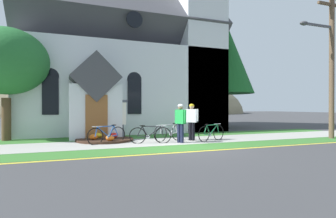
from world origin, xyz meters
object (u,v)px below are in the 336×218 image
(utility_pole, at_px, (330,49))
(roadside_conifer, at_px, (225,57))
(yard_deciduous_tree, at_px, (6,62))
(church_sign, at_px, (103,113))
(bicycle_green, at_px, (107,135))
(bicycle_red, at_px, (169,132))
(cyclist_in_white_jersey, at_px, (180,120))
(bicycle_silver, at_px, (211,133))
(bicycle_white, at_px, (150,135))
(cyclist_in_blue_jersey, at_px, (192,119))

(utility_pole, height_order, roadside_conifer, roadside_conifer)
(yard_deciduous_tree, bearing_deg, church_sign, -14.73)
(bicycle_green, bearing_deg, bicycle_red, 0.97)
(bicycle_green, relative_size, cyclist_in_white_jersey, 0.99)
(bicycle_red, distance_m, bicycle_silver, 1.91)
(church_sign, relative_size, roadside_conifer, 0.28)
(yard_deciduous_tree, bearing_deg, bicycle_white, -29.11)
(church_sign, height_order, bicycle_silver, church_sign)
(bicycle_silver, bearing_deg, utility_pole, -11.57)
(roadside_conifer, bearing_deg, utility_pole, -85.15)
(bicycle_white, xyz_separation_m, yard_deciduous_tree, (-5.86, 3.26, 3.23))
(bicycle_green, bearing_deg, cyclist_in_white_jersey, -15.41)
(church_sign, bearing_deg, bicycle_green, -91.83)
(church_sign, relative_size, bicycle_green, 1.38)
(church_sign, relative_size, bicycle_silver, 1.41)
(church_sign, xyz_separation_m, bicycle_silver, (4.51, -2.27, -0.86))
(utility_pole, bearing_deg, church_sign, 161.55)
(bicycle_silver, bearing_deg, bicycle_white, 177.83)
(roadside_conifer, bearing_deg, bicycle_white, -139.44)
(bicycle_green, relative_size, roadside_conifer, 0.20)
(church_sign, relative_size, cyclist_in_white_jersey, 1.37)
(bicycle_green, xyz_separation_m, cyclist_in_blue_jersey, (3.78, -0.22, 0.61))
(bicycle_white, relative_size, roadside_conifer, 0.21)
(bicycle_white, distance_m, roadside_conifer, 11.72)
(bicycle_red, bearing_deg, bicycle_silver, -20.89)
(cyclist_in_blue_jersey, bearing_deg, church_sign, 153.54)
(church_sign, bearing_deg, cyclist_in_white_jersey, -40.09)
(bicycle_silver, height_order, roadside_conifer, roadside_conifer)
(bicycle_red, xyz_separation_m, cyclist_in_white_jersey, (0.18, -0.86, 0.58))
(cyclist_in_blue_jersey, bearing_deg, bicycle_red, 164.92)
(church_sign, xyz_separation_m, yard_deciduous_tree, (-4.20, 1.10, 2.37))
(bicycle_silver, bearing_deg, bicycle_red, 159.11)
(church_sign, distance_m, cyclist_in_white_jersey, 3.82)
(bicycle_red, height_order, bicycle_silver, bicycle_red)
(bicycle_red, relative_size, bicycle_white, 0.97)
(bicycle_silver, relative_size, yard_deciduous_tree, 0.31)
(bicycle_white, distance_m, cyclist_in_blue_jersey, 2.18)
(utility_pole, distance_m, yard_deciduous_tree, 15.32)
(cyclist_in_white_jersey, bearing_deg, bicycle_silver, 6.60)
(church_sign, height_order, roadside_conifer, roadside_conifer)
(bicycle_red, bearing_deg, church_sign, 149.86)
(utility_pole, bearing_deg, bicycle_silver, 168.43)
(bicycle_white, xyz_separation_m, cyclist_in_white_jersey, (1.25, -0.29, 0.60))
(utility_pole, bearing_deg, cyclist_in_blue_jersey, 166.38)
(bicycle_green, xyz_separation_m, roadside_conifer, (9.76, 6.36, 5.00))
(cyclist_in_blue_jersey, bearing_deg, yard_deciduous_tree, 159.53)
(bicycle_white, bearing_deg, cyclist_in_white_jersey, -13.18)
(cyclist_in_white_jersey, height_order, cyclist_in_blue_jersey, cyclist_in_blue_jersey)
(bicycle_green, height_order, cyclist_in_blue_jersey, cyclist_in_blue_jersey)
(cyclist_in_blue_jersey, relative_size, roadside_conifer, 0.20)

